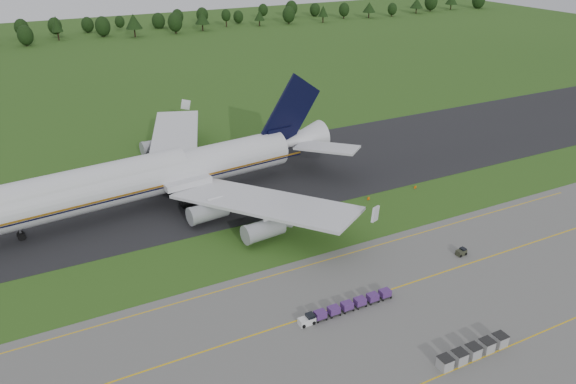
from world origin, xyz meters
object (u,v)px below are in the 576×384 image
aircraft (155,175)px  edge_markers (344,205)px  baggage_train (345,307)px  utility_cart (461,252)px  uld_row (473,351)px

aircraft → edge_markers: size_ratio=2.16×
aircraft → edge_markers: bearing=-28.7°
aircraft → baggage_train: size_ratio=5.11×
aircraft → edge_markers: 38.44m
utility_cart → uld_row: 25.89m
utility_cart → uld_row: bearing=-129.7°
utility_cart → uld_row: uld_row is taller
utility_cart → aircraft: bearing=133.3°
baggage_train → edge_markers: bearing=57.9°
aircraft → baggage_train: (14.87, -47.60, -5.62)m
baggage_train → utility_cart: (26.23, 4.00, -0.27)m
aircraft → uld_row: bearing=-68.9°
baggage_train → edge_markers: baggage_train is taller
utility_cart → uld_row: (-16.53, -19.92, 0.38)m
uld_row → baggage_train: bearing=121.3°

